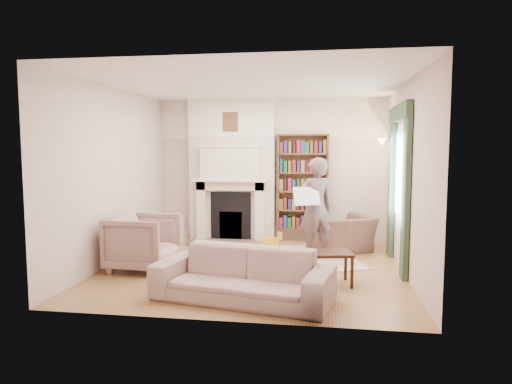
% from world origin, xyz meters
% --- Properties ---
extents(floor, '(4.50, 4.50, 0.00)m').
position_xyz_m(floor, '(0.00, 0.00, 0.00)').
color(floor, brown).
rests_on(floor, ground).
extents(ceiling, '(4.50, 4.50, 0.00)m').
position_xyz_m(ceiling, '(0.00, 0.00, 2.80)').
color(ceiling, white).
rests_on(ceiling, wall_back).
extents(wall_back, '(4.50, 0.00, 4.50)m').
position_xyz_m(wall_back, '(0.00, 2.25, 1.40)').
color(wall_back, beige).
rests_on(wall_back, floor).
extents(wall_front, '(4.50, 0.00, 4.50)m').
position_xyz_m(wall_front, '(0.00, -2.25, 1.40)').
color(wall_front, beige).
rests_on(wall_front, floor).
extents(wall_left, '(0.00, 4.50, 4.50)m').
position_xyz_m(wall_left, '(-2.25, 0.00, 1.40)').
color(wall_left, beige).
rests_on(wall_left, floor).
extents(wall_right, '(0.00, 4.50, 4.50)m').
position_xyz_m(wall_right, '(2.25, 0.00, 1.40)').
color(wall_right, beige).
rests_on(wall_right, floor).
extents(fireplace, '(1.70, 0.58, 2.80)m').
position_xyz_m(fireplace, '(-0.75, 2.05, 1.39)').
color(fireplace, beige).
rests_on(fireplace, floor).
extents(bookcase, '(1.00, 0.24, 1.85)m').
position_xyz_m(bookcase, '(0.65, 2.12, 1.18)').
color(bookcase, brown).
rests_on(bookcase, floor).
extents(window, '(0.02, 0.90, 1.30)m').
position_xyz_m(window, '(2.23, 0.40, 1.45)').
color(window, silver).
rests_on(window, wall_right).
extents(curtain_left, '(0.07, 0.32, 2.40)m').
position_xyz_m(curtain_left, '(2.20, -0.30, 1.20)').
color(curtain_left, '#2E452C').
rests_on(curtain_left, floor).
extents(curtain_right, '(0.07, 0.32, 2.40)m').
position_xyz_m(curtain_right, '(2.20, 1.10, 1.20)').
color(curtain_right, '#2E452C').
rests_on(curtain_right, floor).
extents(pelmet, '(0.09, 1.70, 0.24)m').
position_xyz_m(pelmet, '(2.19, 0.40, 2.38)').
color(pelmet, '#2E452C').
rests_on(pelmet, wall_right).
extents(wall_sconce, '(0.20, 0.24, 0.24)m').
position_xyz_m(wall_sconce, '(2.03, 1.50, 1.90)').
color(wall_sconce, gold).
rests_on(wall_sconce, wall_right).
extents(rug, '(3.14, 2.83, 0.01)m').
position_xyz_m(rug, '(0.26, 0.50, 0.01)').
color(rug, beige).
rests_on(rug, floor).
extents(armchair_reading, '(1.28, 1.23, 0.64)m').
position_xyz_m(armchair_reading, '(1.39, 1.30, 0.32)').
color(armchair_reading, '#4B2C28').
rests_on(armchair_reading, floor).
extents(armchair_left, '(0.98, 0.96, 0.84)m').
position_xyz_m(armchair_left, '(-1.63, -0.39, 0.42)').
color(armchair_left, '#AA988C').
rests_on(armchair_left, floor).
extents(sofa, '(2.27, 1.25, 0.63)m').
position_xyz_m(sofa, '(0.11, -1.56, 0.31)').
color(sofa, '#C0AE9E').
rests_on(sofa, floor).
extents(man_reading, '(0.73, 0.62, 1.69)m').
position_xyz_m(man_reading, '(0.94, 0.70, 0.85)').
color(man_reading, '#5A4B48').
rests_on(man_reading, floor).
extents(newspaper, '(0.45, 0.30, 0.30)m').
position_xyz_m(newspaper, '(0.79, 0.50, 1.07)').
color(newspaper, white).
rests_on(newspaper, man_reading).
extents(coffee_table, '(0.77, 0.56, 0.45)m').
position_xyz_m(coffee_table, '(1.10, -0.74, 0.23)').
color(coffee_table, black).
rests_on(coffee_table, floor).
extents(paraffin_heater, '(0.27, 0.27, 0.55)m').
position_xyz_m(paraffin_heater, '(-1.62, 1.37, 0.28)').
color(paraffin_heater, '#B0B3B8').
rests_on(paraffin_heater, floor).
extents(rocking_horse, '(0.46, 0.18, 0.40)m').
position_xyz_m(rocking_horse, '(0.18, 0.82, 0.20)').
color(rocking_horse, gold).
rests_on(rocking_horse, rug).
extents(board_game, '(0.39, 0.39, 0.03)m').
position_xyz_m(board_game, '(-0.70, 0.15, 0.03)').
color(board_game, '#BCC344').
rests_on(board_game, rug).
extents(game_box_lid, '(0.36, 0.30, 0.05)m').
position_xyz_m(game_box_lid, '(-0.80, -0.23, 0.04)').
color(game_box_lid, '#A63112').
rests_on(game_box_lid, rug).
extents(comic_annuals, '(0.79, 0.65, 0.02)m').
position_xyz_m(comic_annuals, '(0.25, -0.29, 0.02)').
color(comic_annuals, red).
rests_on(comic_annuals, rug).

